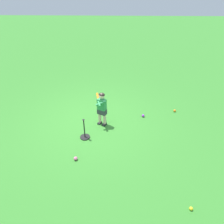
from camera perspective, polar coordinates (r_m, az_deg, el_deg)
ground_plane at (r=6.80m, az=-5.30°, el=-2.53°), size 40.00×40.00×0.00m
child_batter at (r=6.31m, az=-2.81°, el=1.59°), size 0.63×0.35×1.08m
play_ball_by_bucket at (r=4.89m, az=20.34°, el=-23.00°), size 0.08×0.08×0.08m
play_ball_far_left at (r=7.52m, az=16.38°, el=0.34°), size 0.09×0.09×0.09m
play_ball_center_lawn at (r=7.03m, az=8.30°, el=-0.97°), size 0.09×0.09×0.09m
play_ball_midfield at (r=5.55m, az=-9.68°, el=-12.12°), size 0.10×0.10×0.10m
batting_tee at (r=6.13m, az=-7.27°, el=-6.01°), size 0.28×0.28×0.62m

